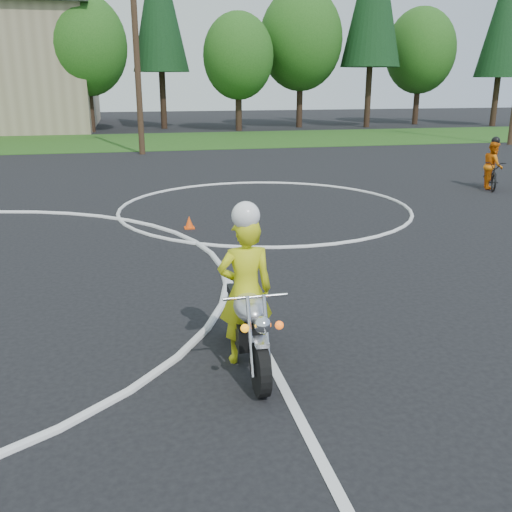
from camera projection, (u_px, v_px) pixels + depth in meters
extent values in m
cube|color=#1E4714|center=(49.00, 143.00, 32.02)|extent=(120.00, 10.00, 0.02)
torus|color=silver|center=(264.00, 208.00, 15.93)|extent=(8.10, 8.10, 0.10)
cube|color=silver|center=(295.00, 409.00, 6.19)|extent=(0.12, 10.00, 0.01)
cylinder|color=black|center=(260.00, 369.00, 6.42)|extent=(0.13, 0.64, 0.64)
cylinder|color=black|center=(236.00, 317.00, 7.81)|extent=(0.13, 0.64, 0.64)
cube|color=black|center=(246.00, 331.00, 7.13)|extent=(0.30, 0.59, 0.32)
ellipsoid|color=silver|center=(250.00, 307.00, 6.81)|extent=(0.38, 0.68, 0.30)
cube|color=black|center=(241.00, 295.00, 7.32)|extent=(0.28, 0.64, 0.11)
cylinder|color=silver|center=(250.00, 336.00, 6.37)|extent=(0.05, 0.38, 0.86)
cylinder|color=#B8B8BF|center=(267.00, 335.00, 6.41)|extent=(0.05, 0.38, 0.86)
cube|color=silver|center=(261.00, 342.00, 6.30)|extent=(0.15, 0.23, 0.05)
cylinder|color=silver|center=(255.00, 297.00, 6.44)|extent=(0.74, 0.04, 0.04)
sphere|color=silver|center=(263.00, 325.00, 6.15)|extent=(0.19, 0.19, 0.19)
sphere|color=orange|center=(245.00, 328.00, 6.14)|extent=(0.10, 0.10, 0.10)
sphere|color=#FF570C|center=(279.00, 325.00, 6.22)|extent=(0.10, 0.10, 0.10)
cylinder|color=white|center=(253.00, 324.00, 7.60)|extent=(0.09, 0.85, 0.09)
imported|color=#D1D616|center=(245.00, 291.00, 7.02)|extent=(0.69, 0.45, 1.88)
sphere|color=white|center=(246.00, 216.00, 6.69)|extent=(0.34, 0.34, 0.34)
imported|color=black|center=(492.00, 175.00, 18.64)|extent=(1.28, 1.85, 0.92)
imported|color=orange|center=(493.00, 165.00, 18.55)|extent=(0.84, 0.92, 1.54)
sphere|color=black|center=(496.00, 141.00, 18.32)|extent=(0.27, 0.27, 0.27)
cone|color=#FF4E0D|center=(189.00, 222.00, 13.72)|extent=(0.22, 0.22, 0.30)
cube|color=#FF4E0D|center=(189.00, 228.00, 13.76)|extent=(0.24, 0.24, 0.03)
cylinder|color=#382619|center=(91.00, 108.00, 38.49)|extent=(0.44, 0.44, 3.24)
ellipsoid|color=#1E5116|center=(85.00, 45.00, 37.31)|extent=(5.40, 5.40, 6.48)
cylinder|color=#382619|center=(163.00, 101.00, 41.27)|extent=(0.44, 0.44, 3.96)
cone|color=black|center=(158.00, 1.00, 39.30)|extent=(3.96, 3.96, 9.35)
cylinder|color=#382619|center=(239.00, 110.00, 39.65)|extent=(0.44, 0.44, 2.88)
ellipsoid|color=#1E5116|center=(238.00, 56.00, 38.61)|extent=(4.80, 4.80, 5.76)
cylinder|color=#382619|center=(300.00, 103.00, 42.43)|extent=(0.44, 0.44, 3.60)
ellipsoid|color=#1E5116|center=(301.00, 40.00, 41.13)|extent=(6.00, 6.00, 7.20)
cylinder|color=#382619|center=(368.00, 98.00, 42.42)|extent=(0.44, 0.44, 4.32)
cylinder|color=#382619|center=(416.00, 103.00, 45.46)|extent=(0.44, 0.44, 3.24)
ellipsoid|color=#1E5116|center=(420.00, 51.00, 44.29)|extent=(5.40, 5.40, 6.48)
cylinder|color=#382619|center=(495.00, 102.00, 43.63)|extent=(0.44, 0.44, 3.60)
cone|color=black|center=(505.00, 17.00, 41.84)|extent=(3.60, 3.60, 8.50)
cylinder|color=#382619|center=(31.00, 110.00, 38.65)|extent=(0.44, 0.44, 2.88)
ellipsoid|color=#1E5116|center=(24.00, 55.00, 37.61)|extent=(4.80, 4.80, 5.76)
cylinder|color=#473321|center=(136.00, 44.00, 25.97)|extent=(0.28, 0.28, 10.00)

